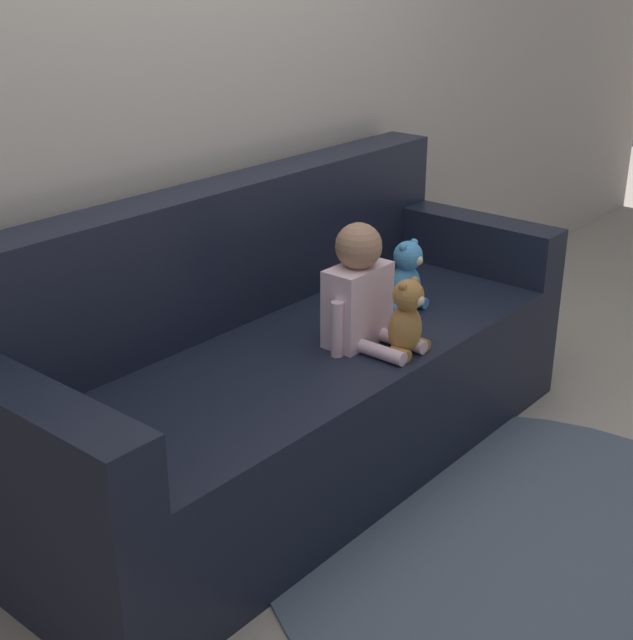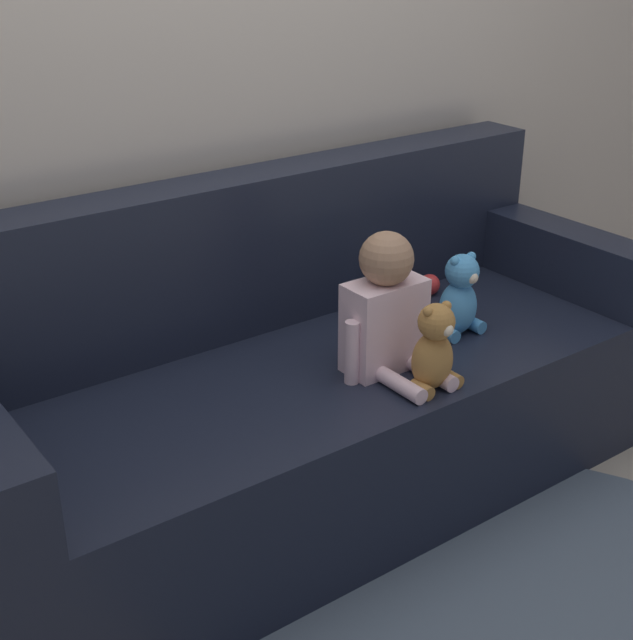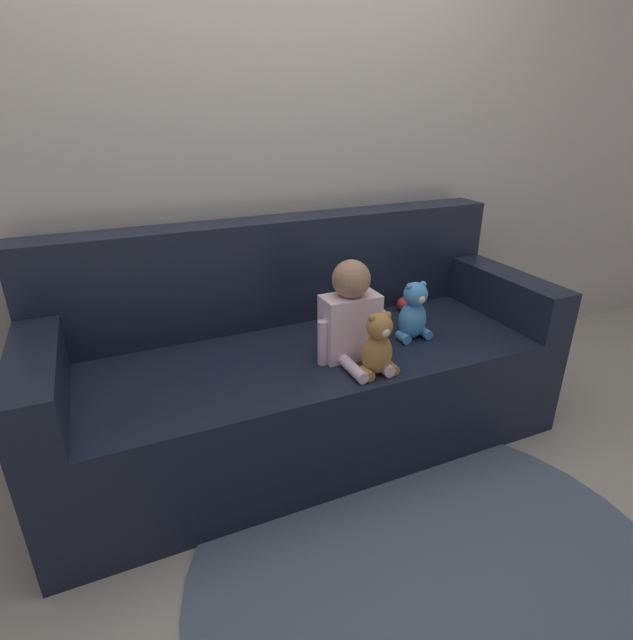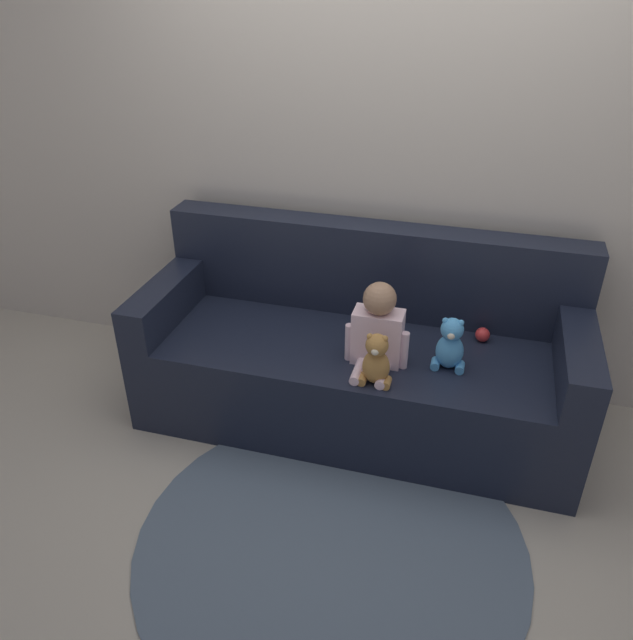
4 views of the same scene
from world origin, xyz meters
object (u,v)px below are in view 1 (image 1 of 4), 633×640
at_px(toy_ball, 367,274).
at_px(teddy_bear_brown, 407,319).
at_px(person_baby, 360,291).
at_px(couch, 287,374).
at_px(plush_toy_side, 406,278).

bearing_deg(toy_ball, teddy_bear_brown, -132.14).
bearing_deg(person_baby, teddy_bear_brown, -80.30).
distance_m(couch, toy_ball, 0.63).
bearing_deg(person_baby, couch, 120.11).
xyz_separation_m(teddy_bear_brown, toy_ball, (0.44, 0.49, -0.08)).
bearing_deg(plush_toy_side, toy_ball, 63.20).
distance_m(teddy_bear_brown, toy_ball, 0.66).
bearing_deg(toy_ball, plush_toy_side, -116.80).
height_order(person_baby, teddy_bear_brown, person_baby).
xyz_separation_m(person_baby, plush_toy_side, (0.33, 0.04, -0.06)).
bearing_deg(teddy_bear_brown, person_baby, 99.70).
height_order(couch, teddy_bear_brown, couch).
bearing_deg(person_baby, plush_toy_side, 7.58).
height_order(person_baby, plush_toy_side, person_baby).
bearing_deg(couch, plush_toy_side, -20.45).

